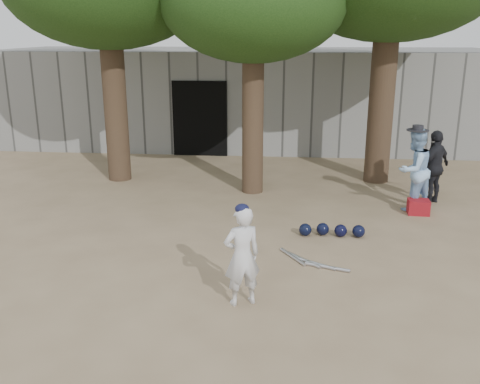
# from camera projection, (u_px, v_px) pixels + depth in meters

# --- Properties ---
(ground) EXTENTS (70.00, 70.00, 0.00)m
(ground) POSITION_uv_depth(u_px,v_px,m) (197.00, 266.00, 8.49)
(ground) COLOR #937C5E
(ground) RESTS_ON ground
(boy_player) EXTENTS (0.60, 0.52, 1.40)m
(boy_player) POSITION_uv_depth(u_px,v_px,m) (242.00, 256.00, 7.14)
(boy_player) COLOR silver
(boy_player) RESTS_ON ground
(spectator_blue) EXTENTS (1.05, 1.02, 1.70)m
(spectator_blue) POSITION_uv_depth(u_px,v_px,m) (414.00, 170.00, 10.97)
(spectator_blue) COLOR #9CC6F1
(spectator_blue) RESTS_ON ground
(spectator_dark) EXTENTS (0.94, 0.93, 1.59)m
(spectator_dark) POSITION_uv_depth(u_px,v_px,m) (435.00, 167.00, 11.41)
(spectator_dark) COLOR black
(spectator_dark) RESTS_ON ground
(red_bag) EXTENTS (0.44, 0.34, 0.30)m
(red_bag) POSITION_uv_depth(u_px,v_px,m) (418.00, 207.00, 10.87)
(red_bag) COLOR maroon
(red_bag) RESTS_ON ground
(back_building) EXTENTS (16.00, 5.24, 3.00)m
(back_building) POSITION_uv_depth(u_px,v_px,m) (247.00, 95.00, 17.91)
(back_building) COLOR gray
(back_building) RESTS_ON ground
(helmet_row) EXTENTS (1.19, 0.29, 0.23)m
(helmet_row) POSITION_uv_depth(u_px,v_px,m) (332.00, 230.00, 9.71)
(helmet_row) COLOR black
(helmet_row) RESTS_ON ground
(bat_pile) EXTENTS (1.11, 0.82, 0.06)m
(bat_pile) POSITION_uv_depth(u_px,v_px,m) (310.00, 262.00, 8.59)
(bat_pile) COLOR #B2B2B9
(bat_pile) RESTS_ON ground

